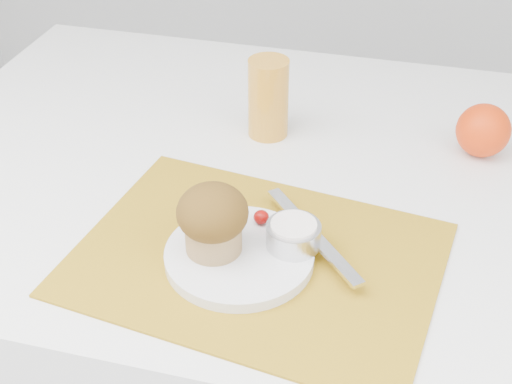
% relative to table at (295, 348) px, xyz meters
% --- Properties ---
extents(table, '(1.20, 0.80, 0.75)m').
position_rel_table_xyz_m(table, '(0.00, 0.00, 0.00)').
color(table, white).
rests_on(table, ground).
extents(placemat, '(0.47, 0.37, 0.00)m').
position_rel_table_xyz_m(placemat, '(-0.02, -0.21, 0.38)').
color(placemat, '#A57A17').
rests_on(placemat, table).
extents(plate, '(0.22, 0.22, 0.01)m').
position_rel_table_xyz_m(plate, '(-0.03, -0.22, 0.39)').
color(plate, white).
rests_on(plate, placemat).
extents(ramekin, '(0.08, 0.08, 0.03)m').
position_rel_table_xyz_m(ramekin, '(0.03, -0.19, 0.41)').
color(ramekin, silver).
rests_on(ramekin, plate).
extents(cream, '(0.06, 0.06, 0.01)m').
position_rel_table_xyz_m(cream, '(0.03, -0.19, 0.42)').
color(cream, white).
rests_on(cream, ramekin).
extents(raspberry_near, '(0.02, 0.02, 0.02)m').
position_rel_table_xyz_m(raspberry_near, '(-0.02, -0.16, 0.40)').
color(raspberry_near, '#620402').
rests_on(raspberry_near, plate).
extents(raspberry_far, '(0.02, 0.02, 0.02)m').
position_rel_table_xyz_m(raspberry_far, '(0.00, -0.18, 0.40)').
color(raspberry_far, '#510211').
rests_on(raspberry_far, plate).
extents(butter_knife, '(0.15, 0.16, 0.01)m').
position_rel_table_xyz_m(butter_knife, '(0.05, -0.17, 0.40)').
color(butter_knife, white).
rests_on(butter_knife, plate).
extents(orange, '(0.08, 0.08, 0.08)m').
position_rel_table_xyz_m(orange, '(0.24, 0.11, 0.41)').
color(orange, '#EF3C08').
rests_on(orange, table).
extents(juice_glass, '(0.08, 0.08, 0.12)m').
position_rel_table_xyz_m(juice_glass, '(-0.07, 0.09, 0.44)').
color(juice_glass, orange).
rests_on(juice_glass, table).
extents(muffin, '(0.09, 0.09, 0.09)m').
position_rel_table_xyz_m(muffin, '(-0.07, -0.22, 0.44)').
color(muffin, tan).
rests_on(muffin, plate).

